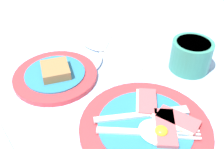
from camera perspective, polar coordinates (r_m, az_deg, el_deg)
ground_plane at (r=0.51m, az=0.13°, el=-11.17°), size 3.00×3.00×0.00m
breakfast_plate at (r=0.50m, az=7.65°, el=-11.11°), size 0.25×0.25×0.03m
bread_plate at (r=0.62m, az=-12.22°, el=-0.05°), size 0.19×0.19×0.04m
sugar_cup at (r=0.65m, az=16.81°, el=4.13°), size 0.10×0.10×0.07m
teaspoon_by_saucer at (r=0.68m, az=-2.84°, el=3.85°), size 0.07×0.19×0.01m
teaspoon_near_cup at (r=0.70m, az=-2.42°, el=5.31°), size 0.19×0.05×0.01m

